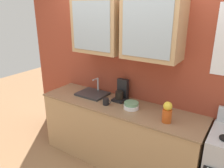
{
  "coord_description": "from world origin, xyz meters",
  "views": [
    {
      "loc": [
        1.41,
        -2.3,
        2.13
      ],
      "look_at": [
        -0.1,
        0.0,
        1.15
      ],
      "focal_mm": 35.93,
      "sensor_mm": 36.0,
      "label": 1
    }
  ],
  "objects_px": {
    "cup_near_sink": "(106,102)",
    "coffee_maker": "(121,92)",
    "bowl_stack": "(131,105)",
    "sink_faucet": "(93,93)",
    "vase": "(167,112)"
  },
  "relations": [
    {
      "from": "bowl_stack",
      "to": "coffee_maker",
      "type": "height_order",
      "value": "coffee_maker"
    },
    {
      "from": "bowl_stack",
      "to": "vase",
      "type": "distance_m",
      "value": 0.51
    },
    {
      "from": "cup_near_sink",
      "to": "sink_faucet",
      "type": "bearing_deg",
      "value": 153.66
    },
    {
      "from": "sink_faucet",
      "to": "bowl_stack",
      "type": "xyz_separation_m",
      "value": [
        0.69,
        -0.09,
        0.02
      ]
    },
    {
      "from": "bowl_stack",
      "to": "sink_faucet",
      "type": "bearing_deg",
      "value": 172.33
    },
    {
      "from": "bowl_stack",
      "to": "coffee_maker",
      "type": "relative_size",
      "value": 0.68
    },
    {
      "from": "bowl_stack",
      "to": "vase",
      "type": "xyz_separation_m",
      "value": [
        0.5,
        -0.09,
        0.08
      ]
    },
    {
      "from": "cup_near_sink",
      "to": "coffee_maker",
      "type": "xyz_separation_m",
      "value": [
        0.08,
        0.25,
        0.06
      ]
    },
    {
      "from": "bowl_stack",
      "to": "coffee_maker",
      "type": "xyz_separation_m",
      "value": [
        -0.25,
        0.17,
        0.07
      ]
    },
    {
      "from": "sink_faucet",
      "to": "coffee_maker",
      "type": "xyz_separation_m",
      "value": [
        0.44,
        0.07,
        0.09
      ]
    },
    {
      "from": "bowl_stack",
      "to": "cup_near_sink",
      "type": "height_order",
      "value": "cup_near_sink"
    },
    {
      "from": "cup_near_sink",
      "to": "coffee_maker",
      "type": "distance_m",
      "value": 0.27
    },
    {
      "from": "cup_near_sink",
      "to": "coffee_maker",
      "type": "height_order",
      "value": "coffee_maker"
    },
    {
      "from": "bowl_stack",
      "to": "vase",
      "type": "height_order",
      "value": "vase"
    },
    {
      "from": "sink_faucet",
      "to": "cup_near_sink",
      "type": "xyz_separation_m",
      "value": [
        0.36,
        -0.18,
        0.02
      ]
    }
  ]
}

